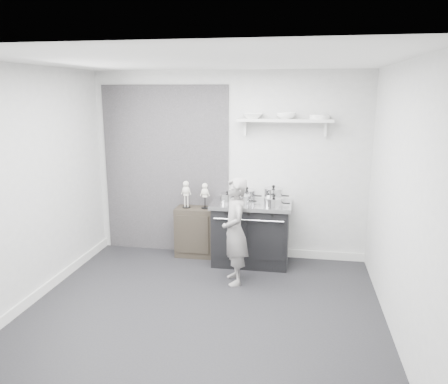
% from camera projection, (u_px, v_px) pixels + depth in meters
% --- Properties ---
extents(ground, '(4.00, 4.00, 0.00)m').
position_uv_depth(ground, '(203.00, 309.00, 4.94)').
color(ground, black).
rests_on(ground, ground).
extents(room_shell, '(4.02, 3.62, 2.71)m').
position_uv_depth(room_shell, '(196.00, 164.00, 4.73)').
color(room_shell, '#AEAEAC').
rests_on(room_shell, ground).
extents(wall_shelf, '(1.30, 0.26, 0.24)m').
position_uv_depth(wall_shelf, '(285.00, 121.00, 5.97)').
color(wall_shelf, silver).
rests_on(wall_shelf, room_shell).
extents(stove, '(1.11, 0.69, 0.89)m').
position_uv_depth(stove, '(251.00, 233.00, 6.19)').
color(stove, black).
rests_on(stove, ground).
extents(side_cabinet, '(0.57, 0.33, 0.74)m').
position_uv_depth(side_cabinet, '(195.00, 232.00, 6.48)').
color(side_cabinet, black).
rests_on(side_cabinet, ground).
extents(child, '(0.47, 0.58, 1.37)m').
position_uv_depth(child, '(235.00, 231.00, 5.49)').
color(child, gray).
rests_on(child, ground).
extents(pot_front_left, '(0.29, 0.20, 0.18)m').
position_uv_depth(pot_front_left, '(227.00, 198.00, 6.03)').
color(pot_front_left, silver).
rests_on(pot_front_left, stove).
extents(pot_back_left, '(0.34, 0.25, 0.19)m').
position_uv_depth(pot_back_left, '(247.00, 195.00, 6.22)').
color(pot_back_left, silver).
rests_on(pot_back_left, stove).
extents(pot_back_right, '(0.35, 0.26, 0.24)m').
position_uv_depth(pot_back_right, '(273.00, 195.00, 6.13)').
color(pot_back_right, silver).
rests_on(pot_back_right, stove).
extents(pot_front_right, '(0.35, 0.26, 0.18)m').
position_uv_depth(pot_front_right, '(274.00, 202.00, 5.84)').
color(pot_front_right, silver).
rests_on(pot_front_right, stove).
extents(pot_front_center, '(0.30, 0.21, 0.18)m').
position_uv_depth(pot_front_center, '(243.00, 200.00, 5.95)').
color(pot_front_center, silver).
rests_on(pot_front_center, stove).
extents(skeleton_full, '(0.13, 0.08, 0.46)m').
position_uv_depth(skeleton_full, '(186.00, 192.00, 6.37)').
color(skeleton_full, beige).
rests_on(skeleton_full, side_cabinet).
extents(skeleton_torso, '(0.12, 0.08, 0.43)m').
position_uv_depth(skeleton_torso, '(205.00, 194.00, 6.33)').
color(skeleton_torso, beige).
rests_on(skeleton_torso, side_cabinet).
extents(bowl_large, '(0.29, 0.29, 0.07)m').
position_uv_depth(bowl_large, '(253.00, 116.00, 6.02)').
color(bowl_large, white).
rests_on(bowl_large, wall_shelf).
extents(bowl_small, '(0.27, 0.27, 0.08)m').
position_uv_depth(bowl_small, '(286.00, 116.00, 5.94)').
color(bowl_small, white).
rests_on(bowl_small, wall_shelf).
extents(plate_stack, '(0.27, 0.27, 0.06)m').
position_uv_depth(plate_stack, '(319.00, 117.00, 5.87)').
color(plate_stack, silver).
rests_on(plate_stack, wall_shelf).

